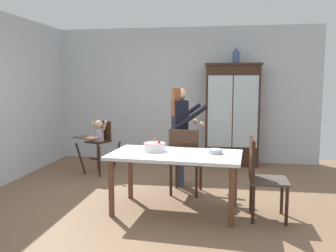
{
  "coord_description": "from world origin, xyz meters",
  "views": [
    {
      "loc": [
        0.8,
        -4.65,
        1.63
      ],
      "look_at": [
        -0.04,
        0.7,
        0.95
      ],
      "focal_mm": 38.33,
      "sensor_mm": 36.0,
      "label": 1
    }
  ],
  "objects_px": {
    "adult_person": "(180,124)",
    "dining_chair_right_end": "(260,173)",
    "serving_bowl": "(215,151)",
    "high_chair_with_toddler": "(98,137)",
    "birthday_cake": "(155,147)",
    "dining_table": "(175,161)",
    "china_cabinet": "(232,114)",
    "dining_chair_far_side": "(185,157)",
    "ceramic_vase": "(236,57)"
  },
  "relations": [
    {
      "from": "adult_person",
      "to": "dining_chair_right_end",
      "type": "distance_m",
      "value": 1.7
    },
    {
      "from": "adult_person",
      "to": "serving_bowl",
      "type": "bearing_deg",
      "value": -170.13
    },
    {
      "from": "high_chair_with_toddler",
      "to": "birthday_cake",
      "type": "distance_m",
      "value": 2.02
    },
    {
      "from": "dining_table",
      "to": "china_cabinet",
      "type": "bearing_deg",
      "value": 74.53
    },
    {
      "from": "serving_bowl",
      "to": "dining_chair_far_side",
      "type": "bearing_deg",
      "value": 126.86
    },
    {
      "from": "dining_table",
      "to": "serving_bowl",
      "type": "relative_size",
      "value": 9.3
    },
    {
      "from": "dining_table",
      "to": "dining_chair_right_end",
      "type": "bearing_deg",
      "value": -4.64
    },
    {
      "from": "adult_person",
      "to": "birthday_cake",
      "type": "distance_m",
      "value": 1.07
    },
    {
      "from": "dining_table",
      "to": "birthday_cake",
      "type": "relative_size",
      "value": 5.98
    },
    {
      "from": "ceramic_vase",
      "to": "dining_table",
      "type": "bearing_deg",
      "value": -106.37
    },
    {
      "from": "serving_bowl",
      "to": "china_cabinet",
      "type": "bearing_deg",
      "value": 84.46
    },
    {
      "from": "dining_table",
      "to": "serving_bowl",
      "type": "bearing_deg",
      "value": 7.44
    },
    {
      "from": "high_chair_with_toddler",
      "to": "dining_table",
      "type": "distance_m",
      "value": 2.28
    },
    {
      "from": "serving_bowl",
      "to": "dining_chair_right_end",
      "type": "bearing_deg",
      "value": -15.44
    },
    {
      "from": "adult_person",
      "to": "dining_table",
      "type": "bearing_deg",
      "value": 165.93
    },
    {
      "from": "ceramic_vase",
      "to": "birthday_cake",
      "type": "height_order",
      "value": "ceramic_vase"
    },
    {
      "from": "adult_person",
      "to": "china_cabinet",
      "type": "bearing_deg",
      "value": -46.13
    },
    {
      "from": "high_chair_with_toddler",
      "to": "adult_person",
      "type": "bearing_deg",
      "value": 4.51
    },
    {
      "from": "high_chair_with_toddler",
      "to": "dining_chair_right_end",
      "type": "distance_m",
      "value": 3.13
    },
    {
      "from": "dining_table",
      "to": "birthday_cake",
      "type": "distance_m",
      "value": 0.33
    },
    {
      "from": "high_chair_with_toddler",
      "to": "adult_person",
      "type": "distance_m",
      "value": 1.62
    },
    {
      "from": "birthday_cake",
      "to": "serving_bowl",
      "type": "distance_m",
      "value": 0.77
    },
    {
      "from": "adult_person",
      "to": "dining_table",
      "type": "relative_size",
      "value": 0.91
    },
    {
      "from": "high_chair_with_toddler",
      "to": "dining_chair_right_end",
      "type": "height_order",
      "value": "dining_chair_right_end"
    },
    {
      "from": "china_cabinet",
      "to": "dining_chair_far_side",
      "type": "distance_m",
      "value": 2.2
    },
    {
      "from": "serving_bowl",
      "to": "high_chair_with_toddler",
      "type": "bearing_deg",
      "value": 142.99
    },
    {
      "from": "serving_bowl",
      "to": "dining_chair_right_end",
      "type": "xyz_separation_m",
      "value": [
        0.53,
        -0.15,
        -0.21
      ]
    },
    {
      "from": "china_cabinet",
      "to": "adult_person",
      "type": "distance_m",
      "value": 1.76
    },
    {
      "from": "high_chair_with_toddler",
      "to": "adult_person",
      "type": "relative_size",
      "value": 0.62
    },
    {
      "from": "adult_person",
      "to": "serving_bowl",
      "type": "distance_m",
      "value": 1.23
    },
    {
      "from": "ceramic_vase",
      "to": "serving_bowl",
      "type": "distance_m",
      "value": 2.96
    },
    {
      "from": "china_cabinet",
      "to": "serving_bowl",
      "type": "height_order",
      "value": "china_cabinet"
    },
    {
      "from": "ceramic_vase",
      "to": "dining_chair_right_end",
      "type": "xyz_separation_m",
      "value": [
        0.23,
        -2.78,
        -1.53
      ]
    },
    {
      "from": "dining_chair_far_side",
      "to": "serving_bowl",
      "type": "bearing_deg",
      "value": 132.06
    },
    {
      "from": "china_cabinet",
      "to": "serving_bowl",
      "type": "relative_size",
      "value": 10.93
    },
    {
      "from": "dining_table",
      "to": "dining_chair_far_side",
      "type": "xyz_separation_m",
      "value": [
        0.05,
        0.65,
        -0.09
      ]
    },
    {
      "from": "china_cabinet",
      "to": "birthday_cake",
      "type": "relative_size",
      "value": 7.03
    },
    {
      "from": "china_cabinet",
      "to": "serving_bowl",
      "type": "distance_m",
      "value": 2.65
    },
    {
      "from": "birthday_cake",
      "to": "serving_bowl",
      "type": "height_order",
      "value": "birthday_cake"
    },
    {
      "from": "china_cabinet",
      "to": "adult_person",
      "type": "bearing_deg",
      "value": -118.0
    },
    {
      "from": "china_cabinet",
      "to": "high_chair_with_toddler",
      "type": "relative_size",
      "value": 2.07
    },
    {
      "from": "china_cabinet",
      "to": "adult_person",
      "type": "xyz_separation_m",
      "value": [
        -0.83,
        -1.55,
        -0.02
      ]
    },
    {
      "from": "ceramic_vase",
      "to": "adult_person",
      "type": "xyz_separation_m",
      "value": [
        -0.87,
        -1.56,
        -1.12
      ]
    },
    {
      "from": "birthday_cake",
      "to": "serving_bowl",
      "type": "relative_size",
      "value": 1.56
    },
    {
      "from": "birthday_cake",
      "to": "dining_chair_far_side",
      "type": "height_order",
      "value": "dining_chair_far_side"
    },
    {
      "from": "ceramic_vase",
      "to": "serving_bowl",
      "type": "height_order",
      "value": "ceramic_vase"
    },
    {
      "from": "dining_table",
      "to": "dining_chair_right_end",
      "type": "xyz_separation_m",
      "value": [
        1.02,
        -0.08,
        -0.09
      ]
    },
    {
      "from": "ceramic_vase",
      "to": "adult_person",
      "type": "relative_size",
      "value": 0.18
    },
    {
      "from": "serving_bowl",
      "to": "dining_chair_far_side",
      "type": "height_order",
      "value": "dining_chair_far_side"
    },
    {
      "from": "high_chair_with_toddler",
      "to": "dining_table",
      "type": "relative_size",
      "value": 0.57
    }
  ]
}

